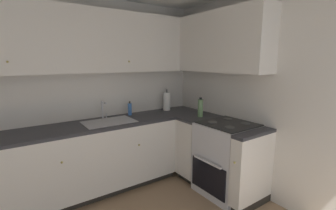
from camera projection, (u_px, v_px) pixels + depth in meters
The scene contains 14 objects.
wall_back at pixel (48, 97), 2.87m from camera, with size 4.22×0.05×2.46m, color silver.
wall_right at pixel (274, 99), 2.70m from camera, with size 0.05×3.38×2.46m, color silver.
lower_cabinets_back at pixel (96, 159), 3.00m from camera, with size 2.05×0.62×0.86m.
countertop_back at pixel (94, 125), 2.91m from camera, with size 3.26×0.60×0.04m, color #2D2D33.
lower_cabinets_right at pixel (213, 154), 3.15m from camera, with size 0.62×1.12×0.86m.
countertop_right at pixel (214, 122), 3.06m from camera, with size 0.60×1.12×0.03m.
oven_range at pixel (227, 158), 2.97m from camera, with size 0.68×0.62×1.04m.
upper_cabinets_back at pixel (71, 40), 2.75m from camera, with size 2.94×0.34×0.76m.
upper_cabinets_right at pixel (213, 43), 3.13m from camera, with size 0.32×1.65×0.76m.
sink at pixel (109, 125), 2.99m from camera, with size 0.62×0.40×0.10m.
faucet at pixel (103, 108), 3.13m from camera, with size 0.07×0.16×0.24m.
soap_bottle at pixel (130, 109), 3.36m from camera, with size 0.05×0.05×0.20m.
paper_towel_roll at pixel (167, 101), 3.69m from camera, with size 0.11×0.11×0.34m.
oil_bottle at pixel (200, 108), 3.25m from camera, with size 0.07×0.07×0.27m.
Camera 1 is at (-0.43, -1.49, 1.66)m, focal length 25.33 mm.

